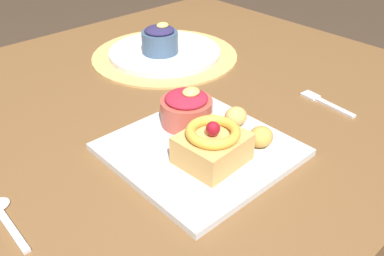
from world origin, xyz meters
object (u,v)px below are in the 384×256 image
front_plate (200,150)px  back_ramekin (160,39)px  back_plate (165,52)px  spoon (3,216)px  fritter_front (261,137)px  cake_slice (212,145)px  fritter_middle (236,116)px  berry_ramekin (187,108)px  fork (324,102)px

front_plate → back_ramekin: (0.20, 0.35, 0.04)m
back_plate → spoon: size_ratio=2.21×
fritter_front → back_plate: (0.14, 0.42, -0.02)m
cake_slice → back_plate: (0.23, 0.40, -0.03)m
back_ramekin → fritter_front: bearing=-106.3°
front_plate → fritter_middle: 0.10m
fritter_front → fritter_middle: fritter_front is taller
berry_ramekin → spoon: berry_ramekin is taller
back_ramekin → spoon: back_ramekin is taller
back_plate → spoon: bearing=-151.6°
berry_ramekin → spoon: bearing=179.4°
front_plate → back_plate: (0.22, 0.36, 0.01)m
berry_ramekin → fork: bearing=-24.0°
front_plate → back_ramekin: size_ratio=3.09×
cake_slice → back_ramekin: bearing=61.8°
front_plate → spoon: size_ratio=2.16×
front_plate → fritter_front: 0.10m
cake_slice → back_plate: cake_slice is taller
cake_slice → back_ramekin: 0.45m
fritter_front → spoon: bearing=159.8°
fritter_middle → back_ramekin: bearing=73.3°
berry_ramekin → fritter_front: 0.14m
fritter_front → fritter_middle: bearing=75.9°
cake_slice → fork: bearing=-1.3°
back_plate → spoon: back_plate is taller
fritter_middle → berry_ramekin: bearing=133.5°
fritter_middle → back_plate: (0.12, 0.35, -0.02)m
fritter_front → spoon: fritter_front is taller
back_plate → back_ramekin: back_ramekin is taller
fritter_front → berry_ramekin: bearing=107.3°
fritter_middle → spoon: bearing=170.4°
front_plate → back_plate: 0.42m
fork → cake_slice: bearing=94.8°
back_ramekin → spoon: 0.58m
cake_slice → fritter_front: bearing=-15.8°
fritter_front → cake_slice: bearing=164.2°
berry_ramekin → fritter_middle: berry_ramekin is taller
fritter_front → fritter_middle: size_ratio=1.03×
back_ramekin → fork: back_ramekin is taller
berry_ramekin → fritter_middle: 0.09m
cake_slice → berry_ramekin: cake_slice is taller
front_plate → spoon: 0.32m
front_plate → fork: size_ratio=2.18×
back_ramekin → spoon: (-0.51, -0.28, -0.05)m
back_ramekin → berry_ramekin: bearing=-120.4°
fritter_front → front_plate: bearing=139.6°
fork → fritter_front: bearing=100.7°
front_plate → fritter_middle: bearing=4.4°
fork → fritter_middle: bearing=81.2°
cake_slice → fritter_middle: bearing=24.0°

